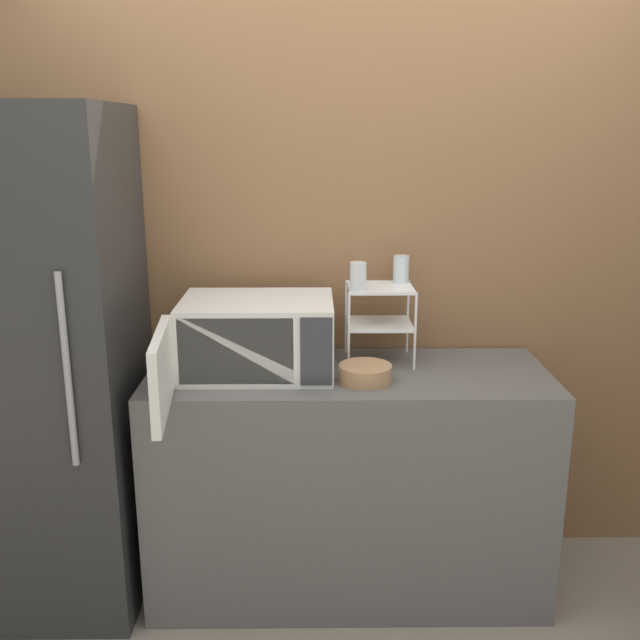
{
  "coord_description": "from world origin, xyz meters",
  "views": [
    {
      "loc": [
        -0.14,
        -2.32,
        1.85
      ],
      "look_at": [
        -0.11,
        0.33,
        1.13
      ],
      "focal_mm": 40.0,
      "sensor_mm": 36.0,
      "label": 1
    }
  ],
  "objects_px": {
    "glass_front_left": "(358,276)",
    "bowl": "(365,374)",
    "microwave": "(253,337)",
    "refrigerator": "(48,366)",
    "dish_rack": "(380,307)",
    "glass_back_right": "(401,269)"
  },
  "relations": [
    {
      "from": "dish_rack",
      "to": "refrigerator",
      "type": "height_order",
      "value": "refrigerator"
    },
    {
      "from": "dish_rack",
      "to": "bowl",
      "type": "height_order",
      "value": "dish_rack"
    },
    {
      "from": "microwave",
      "to": "refrigerator",
      "type": "bearing_deg",
      "value": -178.67
    },
    {
      "from": "bowl",
      "to": "microwave",
      "type": "bearing_deg",
      "value": 166.29
    },
    {
      "from": "glass_front_left",
      "to": "refrigerator",
      "type": "xyz_separation_m",
      "value": [
        -1.19,
        -0.09,
        -0.33
      ]
    },
    {
      "from": "bowl",
      "to": "refrigerator",
      "type": "xyz_separation_m",
      "value": [
        -1.21,
        0.09,
        0.01
      ]
    },
    {
      "from": "dish_rack",
      "to": "glass_back_right",
      "type": "distance_m",
      "value": 0.18
    },
    {
      "from": "microwave",
      "to": "bowl",
      "type": "xyz_separation_m",
      "value": [
        0.42,
        -0.1,
        -0.11
      ]
    },
    {
      "from": "bowl",
      "to": "glass_front_left",
      "type": "bearing_deg",
      "value": 96.97
    },
    {
      "from": "microwave",
      "to": "glass_front_left",
      "type": "bearing_deg",
      "value": 9.74
    },
    {
      "from": "dish_rack",
      "to": "refrigerator",
      "type": "xyz_separation_m",
      "value": [
        -1.29,
        -0.16,
        -0.19
      ]
    },
    {
      "from": "bowl",
      "to": "refrigerator",
      "type": "distance_m",
      "value": 1.21
    },
    {
      "from": "refrigerator",
      "to": "dish_rack",
      "type": "bearing_deg",
      "value": 7.26
    },
    {
      "from": "glass_back_right",
      "to": "microwave",
      "type": "bearing_deg",
      "value": -159.83
    },
    {
      "from": "microwave",
      "to": "bowl",
      "type": "distance_m",
      "value": 0.45
    },
    {
      "from": "glass_front_left",
      "to": "refrigerator",
      "type": "height_order",
      "value": "refrigerator"
    },
    {
      "from": "dish_rack",
      "to": "bowl",
      "type": "xyz_separation_m",
      "value": [
        -0.07,
        -0.25,
        -0.19
      ]
    },
    {
      "from": "glass_front_left",
      "to": "bowl",
      "type": "xyz_separation_m",
      "value": [
        0.02,
        -0.17,
        -0.34
      ]
    },
    {
      "from": "dish_rack",
      "to": "bowl",
      "type": "relative_size",
      "value": 1.57
    },
    {
      "from": "microwave",
      "to": "dish_rack",
      "type": "bearing_deg",
      "value": 16.3
    },
    {
      "from": "refrigerator",
      "to": "glass_front_left",
      "type": "bearing_deg",
      "value": 4.2
    },
    {
      "from": "glass_back_right",
      "to": "dish_rack",
      "type": "bearing_deg",
      "value": -141.85
    }
  ]
}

